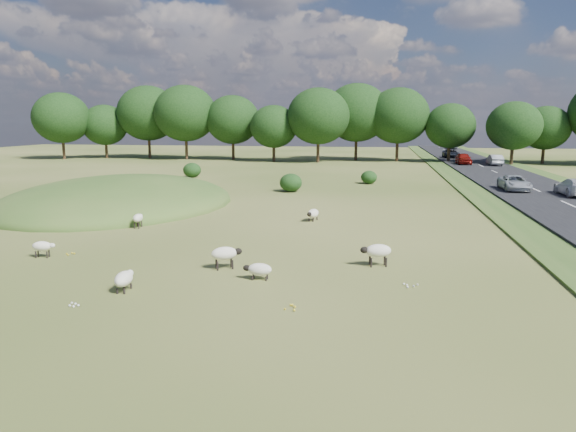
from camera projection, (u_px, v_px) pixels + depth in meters
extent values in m
plane|color=#344B17|center=(297.00, 193.00, 43.46)|extent=(160.00, 160.00, 0.00)
ellipsoid|color=#33561E|center=(120.00, 204.00, 37.74)|extent=(16.00, 20.00, 4.00)
cube|color=black|center=(517.00, 183.00, 49.73)|extent=(8.00, 150.00, 0.25)
cylinder|color=black|center=(64.00, 147.00, 81.94)|extent=(0.44, 0.44, 3.77)
ellipsoid|color=black|center=(61.00, 118.00, 81.10)|extent=(8.81, 8.81, 7.93)
cylinder|color=black|center=(106.00, 148.00, 84.63)|extent=(0.44, 0.44, 3.12)
ellipsoid|color=black|center=(105.00, 125.00, 83.94)|extent=(7.28, 7.28, 6.55)
cylinder|color=black|center=(149.00, 145.00, 84.42)|extent=(0.44, 0.44, 4.21)
ellipsoid|color=black|center=(148.00, 113.00, 83.48)|extent=(9.83, 9.83, 8.84)
cylinder|color=black|center=(186.00, 146.00, 81.47)|extent=(0.44, 0.44, 4.18)
ellipsoid|color=black|center=(185.00, 113.00, 80.54)|extent=(9.75, 9.75, 8.78)
cylinder|color=black|center=(233.00, 148.00, 80.93)|extent=(0.44, 0.44, 3.61)
ellipsoid|color=black|center=(233.00, 120.00, 80.13)|extent=(8.41, 8.41, 7.57)
cylinder|color=black|center=(274.00, 151.00, 77.06)|extent=(0.44, 0.44, 3.02)
ellipsoid|color=black|center=(274.00, 127.00, 76.38)|extent=(7.04, 7.04, 6.34)
cylinder|color=black|center=(318.00, 149.00, 75.40)|extent=(0.44, 0.44, 3.90)
ellipsoid|color=black|center=(318.00, 116.00, 74.53)|extent=(9.09, 9.09, 8.18)
cylinder|color=black|center=(356.00, 147.00, 79.23)|extent=(0.44, 0.44, 4.22)
ellipsoid|color=black|center=(357.00, 113.00, 78.29)|extent=(9.85, 9.85, 8.86)
cylinder|color=black|center=(397.00, 148.00, 77.28)|extent=(0.44, 0.44, 3.94)
ellipsoid|color=black|center=(398.00, 116.00, 76.40)|extent=(9.20, 9.20, 8.28)
cylinder|color=black|center=(449.00, 152.00, 75.19)|extent=(0.44, 0.44, 3.09)
ellipsoid|color=black|center=(450.00, 126.00, 74.51)|extent=(7.20, 7.20, 6.48)
cylinder|color=black|center=(512.00, 154.00, 70.42)|extent=(0.44, 0.44, 3.12)
ellipsoid|color=black|center=(514.00, 126.00, 69.72)|extent=(7.29, 7.29, 6.56)
cylinder|color=black|center=(543.00, 153.00, 73.24)|extent=(0.44, 0.44, 2.93)
ellipsoid|color=black|center=(545.00, 128.00, 72.59)|extent=(6.84, 6.84, 6.16)
ellipsoid|color=black|center=(291.00, 183.00, 44.08)|extent=(1.92, 1.92, 1.57)
ellipsoid|color=black|center=(369.00, 177.00, 49.74)|extent=(1.55, 1.55, 1.27)
ellipsoid|color=black|center=(192.00, 170.00, 55.43)|extent=(1.92, 1.92, 1.57)
ellipsoid|color=beige|center=(224.00, 253.00, 21.01)|extent=(1.21, 1.01, 0.55)
ellipsoid|color=black|center=(238.00, 251.00, 21.19)|extent=(0.43, 0.39, 0.27)
cylinder|color=black|center=(231.00, 263.00, 21.32)|extent=(0.08, 0.08, 0.39)
cylinder|color=black|center=(233.00, 265.00, 21.07)|extent=(0.08, 0.08, 0.39)
cylinder|color=black|center=(216.00, 264.00, 21.13)|extent=(0.08, 0.08, 0.39)
cylinder|color=black|center=(218.00, 266.00, 20.88)|extent=(0.08, 0.08, 0.39)
ellipsoid|color=beige|center=(138.00, 218.00, 29.18)|extent=(0.61, 0.98, 0.47)
ellipsoid|color=silver|center=(141.00, 216.00, 29.66)|extent=(0.26, 0.33, 0.24)
cylinder|color=black|center=(138.00, 224.00, 29.52)|extent=(0.07, 0.07, 0.34)
cylinder|color=black|center=(142.00, 224.00, 29.51)|extent=(0.07, 0.07, 0.34)
cylinder|color=black|center=(135.00, 226.00, 28.99)|extent=(0.07, 0.07, 0.34)
cylinder|color=black|center=(139.00, 226.00, 28.99)|extent=(0.07, 0.07, 0.34)
ellipsoid|color=beige|center=(42.00, 246.00, 22.81)|extent=(0.91, 0.58, 0.44)
ellipsoid|color=silver|center=(52.00, 245.00, 22.80)|extent=(0.31, 0.25, 0.22)
cylinder|color=black|center=(49.00, 254.00, 22.98)|extent=(0.06, 0.06, 0.31)
cylinder|color=black|center=(47.00, 255.00, 22.77)|extent=(0.06, 0.06, 0.31)
cylinder|color=black|center=(38.00, 254.00, 22.98)|extent=(0.06, 0.06, 0.31)
cylinder|color=black|center=(36.00, 255.00, 22.77)|extent=(0.06, 0.06, 0.31)
ellipsoid|color=beige|center=(260.00, 269.00, 19.64)|extent=(0.94, 0.51, 0.48)
ellipsoid|color=black|center=(247.00, 268.00, 19.71)|extent=(0.31, 0.23, 0.24)
cylinder|color=black|center=(252.00, 278.00, 19.63)|extent=(0.07, 0.07, 0.17)
cylinder|color=black|center=(254.00, 276.00, 19.85)|extent=(0.07, 0.07, 0.17)
cylinder|color=black|center=(266.00, 279.00, 19.54)|extent=(0.07, 0.07, 0.17)
cylinder|color=black|center=(267.00, 277.00, 19.77)|extent=(0.07, 0.07, 0.17)
ellipsoid|color=beige|center=(313.00, 213.00, 31.25)|extent=(0.83, 1.17, 0.54)
ellipsoid|color=black|center=(309.00, 214.00, 30.74)|extent=(0.34, 0.40, 0.27)
cylinder|color=black|center=(313.00, 220.00, 30.99)|extent=(0.08, 0.08, 0.20)
cylinder|color=black|center=(309.00, 220.00, 31.10)|extent=(0.08, 0.08, 0.20)
cylinder|color=black|center=(317.00, 219.00, 31.53)|extent=(0.08, 0.08, 0.20)
cylinder|color=black|center=(313.00, 218.00, 31.64)|extent=(0.08, 0.08, 0.20)
ellipsoid|color=beige|center=(124.00, 279.00, 18.30)|extent=(0.63, 1.07, 0.53)
ellipsoid|color=silver|center=(130.00, 273.00, 18.84)|extent=(0.28, 0.35, 0.27)
cylinder|color=black|center=(124.00, 286.00, 18.67)|extent=(0.08, 0.08, 0.19)
cylinder|color=black|center=(131.00, 286.00, 18.64)|extent=(0.08, 0.08, 0.19)
cylinder|color=black|center=(117.00, 291.00, 18.08)|extent=(0.08, 0.08, 0.19)
cylinder|color=black|center=(124.00, 291.00, 18.05)|extent=(0.08, 0.08, 0.19)
ellipsoid|color=beige|center=(378.00, 251.00, 21.41)|extent=(1.19, 0.81, 0.56)
ellipsoid|color=black|center=(364.00, 250.00, 21.37)|extent=(0.40, 0.34, 0.28)
cylinder|color=black|center=(371.00, 263.00, 21.35)|extent=(0.08, 0.08, 0.40)
cylinder|color=black|center=(370.00, 261.00, 21.61)|extent=(0.08, 0.08, 0.40)
cylinder|color=black|center=(386.00, 262.00, 21.38)|extent=(0.08, 0.08, 0.40)
cylinder|color=black|center=(385.00, 261.00, 21.65)|extent=(0.08, 0.08, 0.40)
imported|color=maroon|center=(464.00, 159.00, 69.52)|extent=(1.77, 4.41, 1.50)
imported|color=#B8BCC1|center=(515.00, 183.00, 43.31)|extent=(2.05, 4.45, 1.24)
imported|color=#96999D|center=(495.00, 160.00, 67.83)|extent=(1.48, 4.25, 1.40)
imported|color=silver|center=(574.00, 187.00, 40.19)|extent=(1.90, 4.67, 1.36)
imported|color=#AEB2B6|center=(452.00, 145.00, 107.69)|extent=(1.98, 4.88, 1.41)
imported|color=black|center=(451.00, 153.00, 81.63)|extent=(2.25, 4.87, 1.35)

